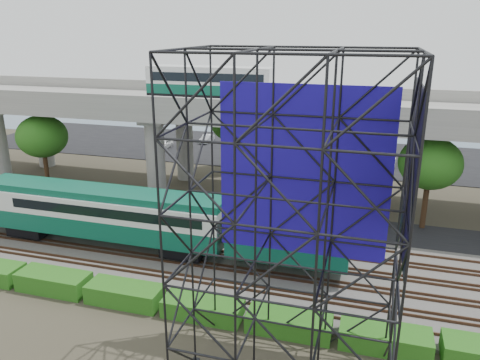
% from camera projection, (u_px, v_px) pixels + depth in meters
% --- Properties ---
extents(ground, '(140.00, 140.00, 0.00)m').
position_uv_depth(ground, '(212.00, 277.00, 31.09)').
color(ground, '#474233').
rests_on(ground, ground).
extents(ballast_bed, '(90.00, 12.00, 0.20)m').
position_uv_depth(ballast_bed, '(221.00, 262.00, 32.88)').
color(ballast_bed, slate).
rests_on(ballast_bed, ground).
extents(service_road, '(90.00, 5.00, 0.08)m').
position_uv_depth(service_road, '(252.00, 218.00, 40.66)').
color(service_road, black).
rests_on(service_road, ground).
extents(parking_lot, '(90.00, 18.00, 0.08)m').
position_uv_depth(parking_lot, '(298.00, 153.00, 62.10)').
color(parking_lot, black).
rests_on(parking_lot, ground).
extents(harbor_water, '(140.00, 40.00, 0.03)m').
position_uv_depth(harbor_water, '(319.00, 122.00, 82.18)').
color(harbor_water, '#41556B').
rests_on(harbor_water, ground).
extents(rail_tracks, '(90.00, 9.52, 0.16)m').
position_uv_depth(rail_tracks, '(221.00, 260.00, 32.83)').
color(rail_tracks, '#472D1E').
rests_on(rail_tracks, ballast_bed).
extents(commuter_train, '(29.30, 3.06, 4.30)m').
position_uv_depth(commuter_train, '(127.00, 215.00, 33.95)').
color(commuter_train, black).
rests_on(commuter_train, rail_tracks).
extents(overpass, '(80.00, 12.00, 12.40)m').
position_uv_depth(overpass, '(264.00, 114.00, 43.26)').
color(overpass, '#9E9B93').
rests_on(overpass, ground).
extents(scaffold_tower, '(9.36, 6.36, 15.00)m').
position_uv_depth(scaffold_tower, '(290.00, 234.00, 19.75)').
color(scaffold_tower, black).
rests_on(scaffold_tower, ground).
extents(hedge_strip, '(34.60, 1.80, 1.20)m').
position_uv_depth(hedge_strip, '(203.00, 308.00, 26.72)').
color(hedge_strip, '#1C5413').
rests_on(hedge_strip, ground).
extents(trees, '(40.94, 16.94, 7.69)m').
position_uv_depth(trees, '(222.00, 139.00, 45.37)').
color(trees, '#382314').
rests_on(trees, ground).
extents(suv, '(4.65, 2.61, 1.23)m').
position_uv_depth(suv, '(80.00, 191.00, 45.43)').
color(suv, black).
rests_on(suv, service_road).
extents(parked_cars, '(38.70, 9.35, 1.23)m').
position_uv_depth(parked_cars, '(309.00, 150.00, 60.98)').
color(parked_cars, silver).
rests_on(parked_cars, parking_lot).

